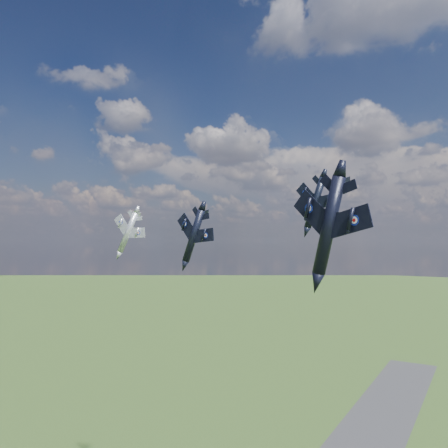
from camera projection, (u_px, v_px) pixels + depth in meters
The scene contains 4 objects.
jet_lead_navy at pixel (194, 236), 88.90m from camera, with size 11.14×15.53×3.21m, color black, non-canonical shape.
jet_right_navy at pixel (329, 226), 41.41m from camera, with size 9.36×13.06×2.70m, color black, non-canonical shape.
jet_high_navy at pixel (315, 202), 90.55m from camera, with size 10.72×14.95×3.09m, color black, non-canonical shape.
jet_left_silver at pixel (128, 232), 103.02m from camera, with size 10.08×14.05×2.91m, color #9D9EA7, non-canonical shape.
Camera 1 is at (42.20, -57.75, 79.17)m, focal length 35.00 mm.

